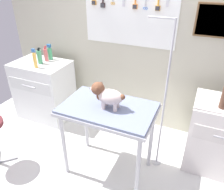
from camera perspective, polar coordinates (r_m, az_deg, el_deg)
name	(u,v)px	position (r m, az deg, el deg)	size (l,w,h in m)	color
ground	(92,177)	(2.72, -5.26, -20.35)	(4.40, 4.00, 0.04)	silver
rear_wall_panel	(133,46)	(3.06, 5.51, 12.44)	(4.00, 0.11, 2.30)	#B7B49E
grooming_table	(108,115)	(2.26, -1.03, -5.06)	(0.96, 0.60, 0.87)	#B7B7BC
grooming_arm	(163,107)	(2.39, 13.00, -3.08)	(0.30, 0.11, 1.70)	#B7B7BC
dog	(107,95)	(2.13, -1.42, -0.01)	(0.36, 0.19, 0.26)	beige
counter_left	(44,90)	(3.56, -17.06, 1.27)	(0.80, 0.58, 0.89)	silver
cabinet_right	(220,137)	(2.80, 26.16, -9.61)	(0.68, 0.54, 0.85)	silver
detangler_spray	(50,53)	(3.44, -15.73, 10.40)	(0.06, 0.06, 0.23)	#43A56A
pump_bottle_white	(40,57)	(3.33, -18.19, 9.33)	(0.07, 0.07, 0.23)	#499B68
spray_bottle_short	(46,55)	(3.40, -16.69, 9.92)	(0.06, 0.06, 0.23)	#D66565
shampoo_bottle	(35,60)	(3.19, -19.28, 8.64)	(0.05, 0.05, 0.26)	#E9B24B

